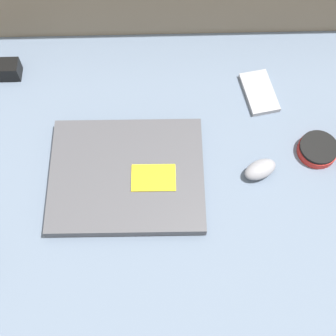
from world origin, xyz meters
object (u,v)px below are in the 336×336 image
(speaker_puck, at_px, (318,149))
(charger_brick, at_px, (8,70))
(computer_mouse, at_px, (260,169))
(laptop, at_px, (127,175))
(phone_silver, at_px, (259,92))

(speaker_puck, height_order, charger_brick, charger_brick)
(computer_mouse, bearing_deg, speaker_puck, -5.11)
(computer_mouse, xyz_separation_m, charger_brick, (-0.56, 0.27, 0.00))
(laptop, height_order, computer_mouse, computer_mouse)
(speaker_puck, distance_m, charger_brick, 0.72)
(phone_silver, distance_m, charger_brick, 0.58)
(phone_silver, bearing_deg, computer_mouse, -107.04)
(computer_mouse, bearing_deg, charger_brick, 129.13)
(laptop, xyz_separation_m, charger_brick, (-0.28, 0.27, 0.01))
(laptop, distance_m, charger_brick, 0.39)
(laptop, bearing_deg, speaker_puck, 7.78)
(laptop, bearing_deg, computer_mouse, 1.53)
(computer_mouse, distance_m, speaker_puck, 0.14)
(laptop, relative_size, charger_brick, 5.72)
(speaker_puck, relative_size, charger_brick, 1.50)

